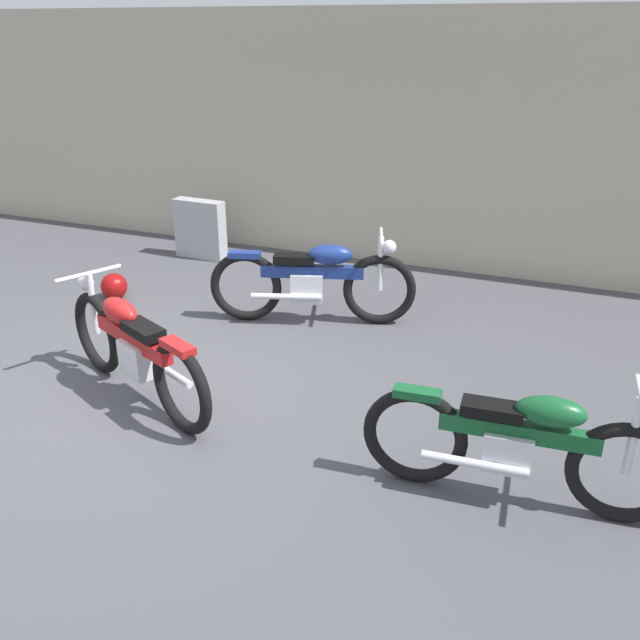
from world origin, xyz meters
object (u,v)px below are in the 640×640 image
(motorcycle_green, at_px, (520,444))
(stone_marker, at_px, (200,229))
(helmet, at_px, (114,286))
(motorcycle_blue, at_px, (314,281))
(motorcycle_red, at_px, (134,348))

(motorcycle_green, bearing_deg, stone_marker, 137.47)
(helmet, bearing_deg, stone_marker, 85.94)
(stone_marker, bearing_deg, motorcycle_green, -38.66)
(helmet, xyz_separation_m, motorcycle_green, (4.69, -1.97, 0.28))
(stone_marker, distance_m, motorcycle_blue, 2.67)
(motorcycle_blue, bearing_deg, motorcycle_red, -128.62)
(stone_marker, bearing_deg, helmet, -94.06)
(motorcycle_green, bearing_deg, helmet, 153.36)
(helmet, relative_size, motorcycle_red, 0.15)
(helmet, height_order, motorcycle_green, motorcycle_green)
(motorcycle_green, bearing_deg, motorcycle_blue, 132.63)
(motorcycle_red, bearing_deg, motorcycle_green, -158.99)
(helmet, xyz_separation_m, motorcycle_blue, (2.36, 0.24, 0.31))
(motorcycle_green, relative_size, motorcycle_red, 1.03)
(helmet, height_order, motorcycle_blue, motorcycle_blue)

